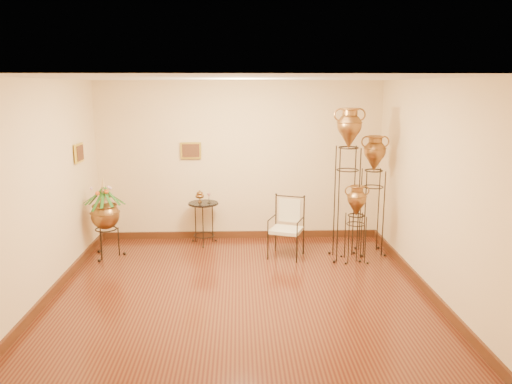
{
  "coord_description": "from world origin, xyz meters",
  "views": [
    {
      "loc": [
        -0.01,
        -6.23,
        2.71
      ],
      "look_at": [
        0.25,
        1.3,
        1.1
      ],
      "focal_mm": 35.0,
      "sensor_mm": 36.0,
      "label": 1
    }
  ],
  "objects_px": {
    "planter_urn": "(105,212)",
    "side_table": "(204,222)",
    "armchair": "(286,228)",
    "amphora_tall": "(347,183)",
    "amphora_mid": "(373,194)"
  },
  "relations": [
    {
      "from": "amphora_mid",
      "to": "planter_urn",
      "type": "xyz_separation_m",
      "value": [
        -4.3,
        -0.04,
        -0.25
      ]
    },
    {
      "from": "planter_urn",
      "to": "side_table",
      "type": "height_order",
      "value": "planter_urn"
    },
    {
      "from": "planter_urn",
      "to": "side_table",
      "type": "distance_m",
      "value": 1.68
    },
    {
      "from": "amphora_tall",
      "to": "planter_urn",
      "type": "height_order",
      "value": "amphora_tall"
    },
    {
      "from": "planter_urn",
      "to": "armchair",
      "type": "bearing_deg",
      "value": -2.39
    },
    {
      "from": "side_table",
      "to": "planter_urn",
      "type": "bearing_deg",
      "value": -157.99
    },
    {
      "from": "armchair",
      "to": "amphora_mid",
      "type": "bearing_deg",
      "value": 27.31
    },
    {
      "from": "amphora_mid",
      "to": "armchair",
      "type": "bearing_deg",
      "value": -173.62
    },
    {
      "from": "amphora_mid",
      "to": "side_table",
      "type": "height_order",
      "value": "amphora_mid"
    },
    {
      "from": "amphora_tall",
      "to": "side_table",
      "type": "xyz_separation_m",
      "value": [
        -2.3,
        0.83,
        -0.85
      ]
    },
    {
      "from": "amphora_mid",
      "to": "planter_urn",
      "type": "distance_m",
      "value": 4.31
    },
    {
      "from": "armchair",
      "to": "side_table",
      "type": "distance_m",
      "value": 1.56
    },
    {
      "from": "planter_urn",
      "to": "armchair",
      "type": "xyz_separation_m",
      "value": [
        2.89,
        -0.12,
        -0.26
      ]
    },
    {
      "from": "amphora_tall",
      "to": "planter_urn",
      "type": "bearing_deg",
      "value": 176.69
    },
    {
      "from": "amphora_tall",
      "to": "amphora_mid",
      "type": "distance_m",
      "value": 0.6
    }
  ]
}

